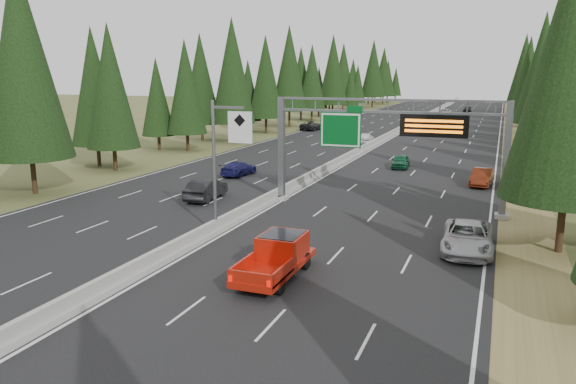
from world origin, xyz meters
name	(u,v)px	position (x,y,z in m)	size (l,w,h in m)	color
road	(389,138)	(0.00, 80.00, 0.04)	(32.00, 260.00, 0.08)	black
shoulder_right	(516,143)	(17.80, 80.00, 0.03)	(3.60, 260.00, 0.06)	olive
shoulder_left	(279,133)	(-17.80, 80.00, 0.03)	(3.60, 260.00, 0.06)	#4A5728
median_barrier	(389,135)	(0.00, 80.00, 0.41)	(0.70, 260.00, 0.85)	gray
sign_gantry	(395,137)	(8.92, 34.88, 5.27)	(16.75, 0.98, 7.80)	slate
hov_sign_pole	(222,158)	(0.58, 24.97, 4.72)	(2.80, 0.50, 8.00)	slate
tree_row_right	(562,76)	(21.94, 70.47, 9.28)	(12.20, 244.21, 18.98)	black
tree_row_left	(240,77)	(-21.76, 74.10, 8.97)	(12.20, 243.93, 18.76)	black
silver_minivan	(467,237)	(14.48, 26.71, 0.88)	(2.64, 5.72, 1.59)	#B3B3B8
red_pickup	(279,254)	(6.25, 19.71, 1.15)	(2.11, 5.92, 1.93)	black
car_ahead_green	(401,161)	(6.35, 53.08, 0.76)	(1.61, 3.99, 1.36)	#125030
car_ahead_dkred	(482,177)	(14.50, 46.28, 0.82)	(1.56, 4.48, 1.48)	#5F1F0D
car_ahead_dkgrey	(444,126)	(6.59, 94.15, 0.76)	(1.90, 4.67, 1.36)	black
car_ahead_white	(445,113)	(3.45, 127.18, 0.85)	(2.56, 5.56, 1.55)	#BDBDBD
car_ahead_far	(467,109)	(7.36, 143.40, 0.80)	(1.69, 4.21, 1.43)	black
car_onc_near	(206,189)	(-5.12, 33.03, 0.88)	(1.70, 4.87, 1.60)	black
car_onc_blue	(239,168)	(-7.30, 43.26, 0.75)	(1.87, 4.59, 1.33)	navy
car_onc_white	(366,138)	(-1.50, 70.95, 0.89)	(1.91, 4.75, 1.62)	white
car_onc_far	(312,126)	(-14.50, 86.59, 0.84)	(2.53, 5.50, 1.53)	black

